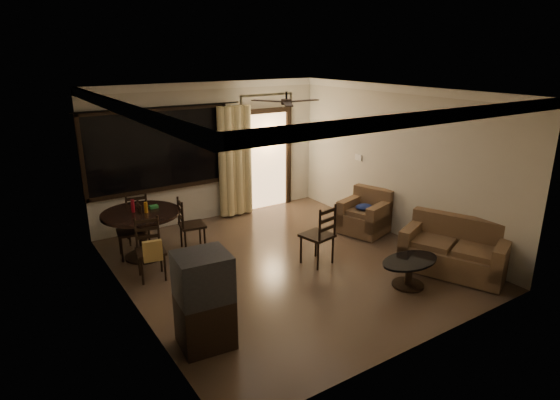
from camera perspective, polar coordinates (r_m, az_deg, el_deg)
ground at (r=7.85m, az=0.71°, el=-7.74°), size 5.50×5.50×0.00m
room_shell at (r=9.03m, az=-2.44°, el=7.89°), size 5.50×6.70×5.50m
dining_table at (r=8.18m, az=-16.52°, el=-2.58°), size 1.30×1.30×1.03m
dining_chair_west at (r=8.39m, az=-17.62°, el=-4.78°), size 0.48×0.48×0.95m
dining_chair_east at (r=8.43m, az=-10.68°, el=-4.11°), size 0.48×0.48×0.95m
dining_chair_south at (r=7.51m, az=-15.39°, el=-7.09°), size 0.48×0.53×0.95m
dining_chair_north at (r=9.00m, az=-16.96°, el=-3.16°), size 0.48×0.48×0.95m
tv_cabinet at (r=5.67m, az=-9.23°, el=-11.97°), size 0.68×0.62×1.18m
sofa at (r=7.98m, az=20.53°, el=-5.89°), size 1.36×1.75×0.83m
armchair at (r=9.20m, az=10.44°, el=-1.84°), size 1.01×1.01×0.82m
coffee_table at (r=7.29m, az=15.48°, el=-8.07°), size 0.97×0.58×0.43m
side_chair at (r=7.76m, az=4.61°, el=-5.62°), size 0.54×0.54×1.04m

